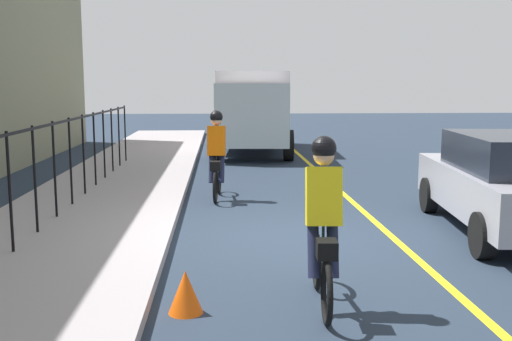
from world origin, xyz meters
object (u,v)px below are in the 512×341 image
at_px(cyclist_follow, 323,224).
at_px(box_truck_background, 253,108).
at_px(traffic_cone_near, 185,292).
at_px(patrol_sedan, 509,182).
at_px(cyclist_lead, 217,155).

bearing_deg(cyclist_follow, box_truck_background, 3.56).
relative_size(cyclist_follow, traffic_cone_near, 4.04).
relative_size(patrol_sedan, box_truck_background, 0.67).
bearing_deg(patrol_sedan, cyclist_follow, 136.85).
xyz_separation_m(patrol_sedan, box_truck_background, (11.84, 3.39, 0.73)).
bearing_deg(cyclist_lead, cyclist_follow, -165.58).
distance_m(cyclist_lead, traffic_cone_near, 6.21).
relative_size(cyclist_lead, box_truck_background, 0.27).
distance_m(cyclist_follow, box_truck_background, 14.87).
bearing_deg(box_truck_background, traffic_cone_near, -2.19).
distance_m(patrol_sedan, box_truck_background, 12.34).
bearing_deg(cyclist_lead, traffic_cone_near, -178.82).
relative_size(cyclist_follow, patrol_sedan, 0.40).
bearing_deg(patrol_sedan, box_truck_background, 21.92).
distance_m(box_truck_background, traffic_cone_near, 15.05).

